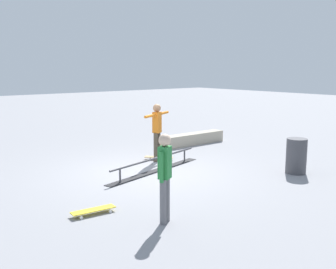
{
  "coord_description": "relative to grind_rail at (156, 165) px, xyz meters",
  "views": [
    {
      "loc": [
        5.51,
        7.68,
        2.57
      ],
      "look_at": [
        -0.24,
        0.53,
        1.0
      ],
      "focal_mm": 42.02,
      "sensor_mm": 36.0,
      "label": 1
    }
  ],
  "objects": [
    {
      "name": "skater_main",
      "position": [
        -0.69,
        -0.83,
        0.77
      ],
      "size": [
        1.2,
        0.6,
        1.59
      ],
      "rotation": [
        0.0,
        0.0,
        3.57
      ],
      "color": "brown",
      "rests_on": "ground_plane"
    },
    {
      "name": "skateboard_main",
      "position": [
        -0.8,
        -0.91,
        -0.08
      ],
      "size": [
        0.67,
        0.74,
        0.09
      ],
      "rotation": [
        0.0,
        0.0,
        5.42
      ],
      "color": "tan",
      "rests_on": "ground_plane"
    },
    {
      "name": "skate_ledge",
      "position": [
        -3.08,
        -2.0,
        0.04
      ],
      "size": [
        2.5,
        0.45,
        0.38
      ],
      "primitive_type": "cube",
      "rotation": [
        0.0,
        0.0,
        0.0
      ],
      "color": "#B2A893",
      "rests_on": "ground_plane"
    },
    {
      "name": "loose_skateboard_yellow",
      "position": [
        2.63,
        1.66,
        -0.08
      ],
      "size": [
        0.81,
        0.31,
        0.09
      ],
      "rotation": [
        0.0,
        0.0,
        6.19
      ],
      "color": "yellow",
      "rests_on": "ground_plane"
    },
    {
      "name": "grind_rail",
      "position": [
        0.0,
        0.0,
        0.0
      ],
      "size": [
        3.29,
        1.03,
        0.35
      ],
      "rotation": [
        0.0,
        0.0,
        0.24
      ],
      "color": "black",
      "rests_on": "ground_plane"
    },
    {
      "name": "bystander_green_shirt",
      "position": [
        1.87,
        2.74,
        0.7
      ],
      "size": [
        0.33,
        0.25,
        1.51
      ],
      "rotation": [
        0.0,
        0.0,
        0.51
      ],
      "color": "slate",
      "rests_on": "ground_plane"
    },
    {
      "name": "ground_plane",
      "position": [
        0.24,
        -0.03,
        -0.15
      ],
      "size": [
        60.0,
        60.0,
        0.0
      ],
      "primitive_type": "plane",
      "color": "gray"
    },
    {
      "name": "trash_bin",
      "position": [
        -2.58,
        2.31,
        0.28
      ],
      "size": [
        0.49,
        0.49,
        0.86
      ],
      "primitive_type": "cylinder",
      "color": "#47474C",
      "rests_on": "ground_plane"
    }
  ]
}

